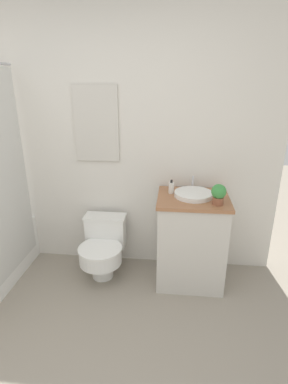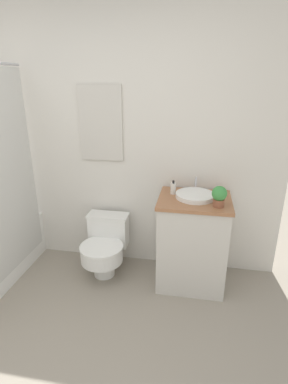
# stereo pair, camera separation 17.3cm
# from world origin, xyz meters

# --- Properties ---
(wall_back) EXTENTS (3.56, 0.07, 2.50)m
(wall_back) POSITION_xyz_m (0.00, 1.87, 1.25)
(wall_back) COLOR silver
(wall_back) RESTS_ON ground_plane
(toilet) EXTENTS (0.42, 0.55, 0.57)m
(toilet) POSITION_xyz_m (0.11, 1.56, 0.30)
(toilet) COLOR white
(toilet) RESTS_ON ground_plane
(vanity) EXTENTS (0.64, 0.54, 0.86)m
(vanity) POSITION_xyz_m (0.96, 1.56, 0.43)
(vanity) COLOR beige
(vanity) RESTS_ON ground_plane
(sink) EXTENTS (0.34, 0.38, 0.13)m
(sink) POSITION_xyz_m (0.96, 1.58, 0.88)
(sink) COLOR white
(sink) RESTS_ON vanity
(soap_bottle) EXTENTS (0.05, 0.05, 0.13)m
(soap_bottle) POSITION_xyz_m (0.76, 1.64, 0.92)
(soap_bottle) COLOR silver
(soap_bottle) RESTS_ON vanity
(potted_plant) EXTENTS (0.12, 0.12, 0.18)m
(potted_plant) POSITION_xyz_m (1.15, 1.42, 0.96)
(potted_plant) COLOR brown
(potted_plant) RESTS_ON vanity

